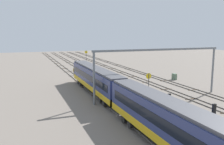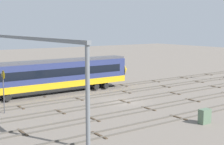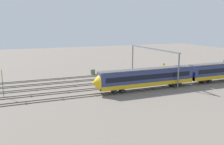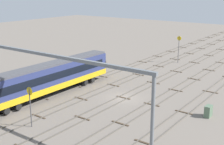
# 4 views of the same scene
# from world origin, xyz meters

# --- Properties ---
(ground_plane) EXTENTS (209.24, 209.24, 0.00)m
(ground_plane) POSITION_xyz_m (0.00, 0.00, 0.00)
(ground_plane) COLOR slate
(track_near_foreground) EXTENTS (193.24, 2.40, 0.16)m
(track_near_foreground) POSITION_xyz_m (-0.00, -9.55, 0.07)
(track_near_foreground) COLOR #59544C
(track_near_foreground) RESTS_ON ground
(track_second_near) EXTENTS (193.24, 2.40, 0.16)m
(track_second_near) POSITION_xyz_m (0.00, -4.78, 0.07)
(track_second_near) COLOR #59544C
(track_second_near) RESTS_ON ground
(track_middle) EXTENTS (193.24, 2.40, 0.16)m
(track_middle) POSITION_xyz_m (0.00, 0.00, 0.07)
(track_middle) COLOR #59544C
(track_middle) RESTS_ON ground
(track_second_far) EXTENTS (193.24, 2.40, 0.16)m
(track_second_far) POSITION_xyz_m (-0.00, 4.78, 0.07)
(track_second_far) COLOR #59544C
(track_second_far) RESTS_ON ground
(track_with_train) EXTENTS (193.24, 2.40, 0.16)m
(track_with_train) POSITION_xyz_m (0.00, 9.55, 0.07)
(track_with_train) COLOR #59544C
(track_with_train) RESTS_ON ground
(overhead_gantry) EXTENTS (0.40, 24.14, 8.65)m
(overhead_gantry) POSITION_xyz_m (-12.66, 0.05, 6.79)
(overhead_gantry) COLOR slate
(overhead_gantry) RESTS_ON ground
(speed_sign_near_foreground) EXTENTS (0.14, 0.94, 4.85)m
(speed_sign_near_foreground) POSITION_xyz_m (-14.50, 3.17, 3.18)
(speed_sign_near_foreground) COLOR #4C4C51
(speed_sign_near_foreground) RESTS_ON ground
(speed_sign_mid_trackside) EXTENTS (0.14, 0.93, 5.81)m
(speed_sign_mid_trackside) POSITION_xyz_m (25.57, 2.93, 3.74)
(speed_sign_mid_trackside) COLOR #4C4C51
(speed_sign_mid_trackside) RESTS_ON ground
(signal_light_trackside_approach) EXTENTS (0.31, 0.32, 5.08)m
(signal_light_trackside_approach) POSITION_xyz_m (-32.25, 6.66, 3.29)
(signal_light_trackside_approach) COLOR #4C4C51
(signal_light_trackside_approach) RESTS_ON ground
(signal_light_trackside_departure) EXTENTS (0.31, 0.32, 4.40)m
(signal_light_trackside_departure) POSITION_xyz_m (-25.50, 6.71, 2.89)
(signal_light_trackside_departure) COLOR #4C4C51
(signal_light_trackside_departure) RESTS_ON ground
(relay_cabinet) EXTENTS (1.25, 0.72, 1.48)m
(relay_cabinet) POSITION_xyz_m (0.55, -12.55, 0.74)
(relay_cabinet) COLOR #597259
(relay_cabinet) RESTS_ON ground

